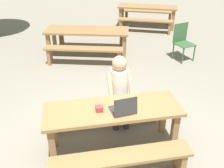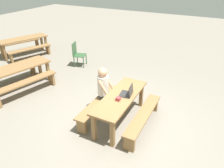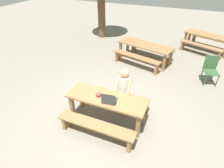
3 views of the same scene
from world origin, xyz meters
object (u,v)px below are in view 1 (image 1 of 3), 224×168
small_pouch (99,109)px  person_seated (120,87)px  picnic_table_front (113,115)px  picnic_table_rear (147,10)px  plastic_chair (183,41)px  laptop (124,108)px  picnic_table_mid (87,33)px

small_pouch → person_seated: 0.74m
person_seated → picnic_table_front: bearing=-111.2°
person_seated → picnic_table_rear: (2.13, 5.28, -0.10)m
small_pouch → plastic_chair: (2.62, 3.03, -0.28)m
laptop → small_pouch: (-0.32, 0.09, -0.03)m
laptop → picnic_table_mid: (-0.12, 3.82, -0.18)m
plastic_chair → picnic_table_rear: plastic_chair is taller
picnic_table_front → person_seated: size_ratio=1.55×
picnic_table_mid → picnic_table_rear: bearing=57.7°
picnic_table_rear → plastic_chair: bearing=-66.8°
plastic_chair → picnic_table_front: bearing=-146.0°
small_pouch → picnic_table_rear: (2.55, 5.89, -0.15)m
person_seated → picnic_table_rear: person_seated is taller
picnic_table_front → picnic_table_mid: picnic_table_front is taller
person_seated → picnic_table_mid: (-0.21, 3.11, -0.11)m
laptop → person_seated: person_seated is taller
picnic_table_front → plastic_chair: bearing=51.1°
small_pouch → picnic_table_mid: 3.73m
plastic_chair → picnic_table_mid: bearing=147.1°
small_pouch → picnic_table_rear: 6.42m
picnic_table_front → picnic_table_mid: bearing=89.8°
small_pouch → picnic_table_mid: small_pouch is taller
laptop → picnic_table_front: bearing=-53.1°
picnic_table_rear → picnic_table_front: bearing=-90.2°
person_seated → plastic_chair: 3.29m
picnic_table_mid → picnic_table_rear: (2.34, 2.17, 0.01)m
picnic_table_front → person_seated: bearing=68.8°
plastic_chair → picnic_table_mid: size_ratio=0.41×
picnic_table_front → person_seated: (0.22, 0.58, 0.12)m
person_seated → picnic_table_rear: size_ratio=0.59×
picnic_table_front → plastic_chair: plastic_chair is taller
person_seated → small_pouch: bearing=-124.7°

